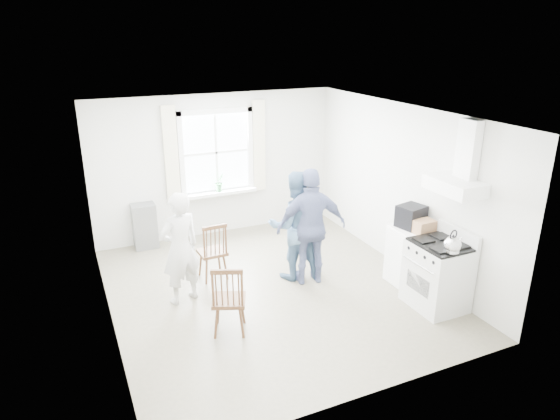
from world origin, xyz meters
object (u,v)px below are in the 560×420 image
Objects in this scene: gas_stove at (438,274)px; stereo_stack at (411,216)px; person_right at (311,227)px; windsor_chair_a at (214,246)px; low_cabinet at (409,256)px; person_mid at (295,226)px; person_left at (180,248)px; windsor_chair_b at (228,294)px.

gas_stove is 0.95m from stereo_stack.
gas_stove is 0.63× the size of person_right.
person_right reaches higher than windsor_chair_a.
low_cabinet is 2.94m from windsor_chair_a.
gas_stove is at bearing 143.17° from person_mid.
person_left is at bearing 153.30° from gas_stove.
windsor_chair_b is at bearing 49.45° from person_mid.
low_cabinet is 0.50× the size of person_right.
gas_stove is at bearing 144.09° from person_right.
stereo_stack is at bearing 148.06° from person_left.
gas_stove is 1.19× the size of windsor_chair_a.
person_mid is at bearing 148.37° from low_cabinet.
windsor_chair_b is (-2.92, -0.21, 0.14)m from low_cabinet.
person_right reaches higher than gas_stove.
person_right is at bearing 133.70° from person_mid.
person_left is at bearing 164.60° from low_cabinet.
windsor_chair_a is 0.55× the size of person_mid.
low_cabinet is 2.93m from windsor_chair_b.
gas_stove is 3.25m from windsor_chair_a.
low_cabinet is 0.62m from stereo_stack.
stereo_stack is 0.45× the size of windsor_chair_a.
windsor_chair_b is 1.16m from person_left.
person_mid is at bearing -18.19° from windsor_chair_a.
gas_stove reaches higher than windsor_chair_b.
low_cabinet is at bearing -26.03° from windsor_chair_a.
person_right is (1.60, 0.87, 0.30)m from windsor_chair_b.
person_left reaches higher than low_cabinet.
low_cabinet is at bearing 84.32° from gas_stove.
stereo_stack is 3.36m from person_left.
windsor_chair_b is 0.54× the size of person_right.
windsor_chair_a reaches higher than low_cabinet.
gas_stove is 0.66× the size of person_mid.
stereo_stack reaches higher than low_cabinet.
stereo_stack is (0.01, 0.05, 0.61)m from low_cabinet.
stereo_stack is 2.96m from windsor_chair_a.
low_cabinet is 1.77m from person_mid.
windsor_chair_b reaches higher than windsor_chair_a.
stereo_stack is at bearing 79.26° from low_cabinet.
person_mid is (1.45, 1.11, 0.26)m from windsor_chair_b.
person_right is (-1.25, 1.36, 0.41)m from gas_stove.
windsor_chair_b is at bearing 39.98° from person_right.
low_cabinet is at bearing 147.12° from person_left.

